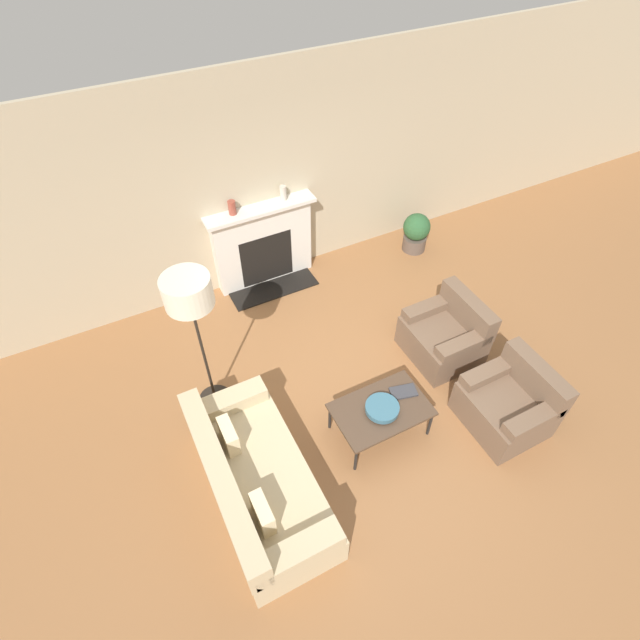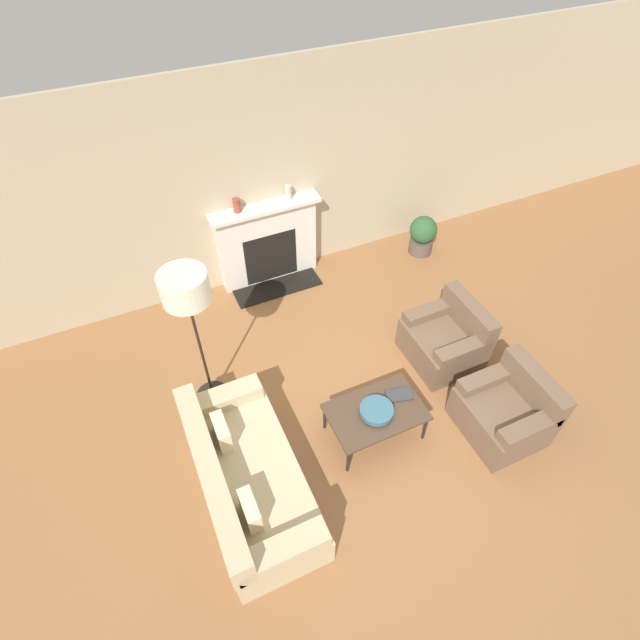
{
  "view_description": "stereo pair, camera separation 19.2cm",
  "coord_description": "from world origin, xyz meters",
  "px_view_note": "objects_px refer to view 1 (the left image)",
  "views": [
    {
      "loc": [
        -2.01,
        -2.47,
        4.79
      ],
      "look_at": [
        -0.12,
        1.22,
        0.45
      ],
      "focal_mm": 28.0,
      "sensor_mm": 36.0,
      "label": 1
    },
    {
      "loc": [
        -1.84,
        -2.55,
        4.79
      ],
      "look_at": [
        -0.12,
        1.22,
        0.45
      ],
      "focal_mm": 28.0,
      "sensor_mm": 36.0,
      "label": 2
    }
  ],
  "objects_px": {
    "armchair_far": "(446,335)",
    "coffee_table": "(381,410)",
    "bowl": "(382,408)",
    "couch": "(255,481)",
    "potted_plant": "(416,232)",
    "fireplace": "(263,246)",
    "floor_lamp": "(190,301)",
    "mantel_vase_center_left": "(283,193)",
    "book": "(403,392)",
    "mantel_vase_left": "(232,208)",
    "armchair_near": "(509,404)"
  },
  "relations": [
    {
      "from": "armchair_near",
      "to": "armchair_far",
      "type": "bearing_deg",
      "value": 180.0
    },
    {
      "from": "coffee_table",
      "to": "book",
      "type": "xyz_separation_m",
      "value": [
        0.32,
        0.07,
        0.04
      ]
    },
    {
      "from": "couch",
      "to": "mantel_vase_left",
      "type": "height_order",
      "value": "mantel_vase_left"
    },
    {
      "from": "armchair_far",
      "to": "bowl",
      "type": "distance_m",
      "value": 1.47
    },
    {
      "from": "fireplace",
      "to": "couch",
      "type": "bearing_deg",
      "value": -114.51
    },
    {
      "from": "mantel_vase_left",
      "to": "potted_plant",
      "type": "xyz_separation_m",
      "value": [
        2.62,
        -0.42,
        -0.97
      ]
    },
    {
      "from": "coffee_table",
      "to": "potted_plant",
      "type": "bearing_deg",
      "value": 48.81
    },
    {
      "from": "coffee_table",
      "to": "potted_plant",
      "type": "relative_size",
      "value": 1.63
    },
    {
      "from": "potted_plant",
      "to": "mantel_vase_center_left",
      "type": "bearing_deg",
      "value": 167.78
    },
    {
      "from": "bowl",
      "to": "floor_lamp",
      "type": "distance_m",
      "value": 2.2
    },
    {
      "from": "mantel_vase_left",
      "to": "book",
      "type": "bearing_deg",
      "value": -74.71
    },
    {
      "from": "fireplace",
      "to": "armchair_far",
      "type": "bearing_deg",
      "value": -58.28
    },
    {
      "from": "mantel_vase_center_left",
      "to": "coffee_table",
      "type": "bearing_deg",
      "value": -94.68
    },
    {
      "from": "floor_lamp",
      "to": "potted_plant",
      "type": "distance_m",
      "value": 4.04
    },
    {
      "from": "floor_lamp",
      "to": "mantel_vase_center_left",
      "type": "bearing_deg",
      "value": 45.03
    },
    {
      "from": "potted_plant",
      "to": "coffee_table",
      "type": "bearing_deg",
      "value": -131.19
    },
    {
      "from": "armchair_near",
      "to": "book",
      "type": "xyz_separation_m",
      "value": [
        -0.99,
        0.58,
        0.13
      ]
    },
    {
      "from": "armchair_near",
      "to": "potted_plant",
      "type": "relative_size",
      "value": 1.4
    },
    {
      "from": "fireplace",
      "to": "floor_lamp",
      "type": "bearing_deg",
      "value": -128.81
    },
    {
      "from": "bowl",
      "to": "potted_plant",
      "type": "height_order",
      "value": "potted_plant"
    },
    {
      "from": "armchair_near",
      "to": "mantel_vase_left",
      "type": "xyz_separation_m",
      "value": [
        -1.76,
        3.4,
        0.99
      ]
    },
    {
      "from": "mantel_vase_center_left",
      "to": "fireplace",
      "type": "bearing_deg",
      "value": -177.66
    },
    {
      "from": "coffee_table",
      "to": "bowl",
      "type": "relative_size",
      "value": 2.82
    },
    {
      "from": "floor_lamp",
      "to": "mantel_vase_center_left",
      "type": "relative_size",
      "value": 9.4
    },
    {
      "from": "armchair_far",
      "to": "potted_plant",
      "type": "relative_size",
      "value": 1.4
    },
    {
      "from": "couch",
      "to": "fireplace",
      "type": "bearing_deg",
      "value": -24.51
    },
    {
      "from": "couch",
      "to": "bowl",
      "type": "xyz_separation_m",
      "value": [
        1.44,
        0.06,
        0.18
      ]
    },
    {
      "from": "coffee_table",
      "to": "book",
      "type": "relative_size",
      "value": 3.19
    },
    {
      "from": "bowl",
      "to": "mantel_vase_center_left",
      "type": "bearing_deg",
      "value": 85.14
    },
    {
      "from": "fireplace",
      "to": "book",
      "type": "distance_m",
      "value": 2.85
    },
    {
      "from": "potted_plant",
      "to": "book",
      "type": "bearing_deg",
      "value": -127.56
    },
    {
      "from": "potted_plant",
      "to": "couch",
      "type": "bearing_deg",
      "value": -144.79
    },
    {
      "from": "armchair_near",
      "to": "book",
      "type": "bearing_deg",
      "value": -120.33
    },
    {
      "from": "bowl",
      "to": "floor_lamp",
      "type": "bearing_deg",
      "value": 139.69
    },
    {
      "from": "coffee_table",
      "to": "mantel_vase_left",
      "type": "xyz_separation_m",
      "value": [
        -0.46,
        2.9,
        0.9
      ]
    },
    {
      "from": "bowl",
      "to": "mantel_vase_center_left",
      "type": "distance_m",
      "value": 3.04
    },
    {
      "from": "floor_lamp",
      "to": "mantel_vase_left",
      "type": "relative_size",
      "value": 10.2
    },
    {
      "from": "book",
      "to": "potted_plant",
      "type": "height_order",
      "value": "potted_plant"
    },
    {
      "from": "bowl",
      "to": "mantel_vase_left",
      "type": "distance_m",
      "value": 3.06
    },
    {
      "from": "fireplace",
      "to": "armchair_near",
      "type": "relative_size",
      "value": 1.74
    },
    {
      "from": "bowl",
      "to": "mantel_vase_center_left",
      "type": "relative_size",
      "value": 1.78
    },
    {
      "from": "armchair_far",
      "to": "coffee_table",
      "type": "height_order",
      "value": "armchair_far"
    },
    {
      "from": "fireplace",
      "to": "bowl",
      "type": "relative_size",
      "value": 4.2
    },
    {
      "from": "bowl",
      "to": "mantel_vase_left",
      "type": "xyz_separation_m",
      "value": [
        -0.45,
        2.92,
        0.82
      ]
    },
    {
      "from": "armchair_far",
      "to": "potted_plant",
      "type": "bearing_deg",
      "value": 155.25
    },
    {
      "from": "coffee_table",
      "to": "couch",
      "type": "bearing_deg",
      "value": -176.88
    },
    {
      "from": "armchair_far",
      "to": "bowl",
      "type": "bearing_deg",
      "value": -64.54
    },
    {
      "from": "mantel_vase_left",
      "to": "mantel_vase_center_left",
      "type": "height_order",
      "value": "mantel_vase_center_left"
    },
    {
      "from": "couch",
      "to": "armchair_far",
      "type": "xyz_separation_m",
      "value": [
        2.76,
        0.68,
        0.01
      ]
    },
    {
      "from": "coffee_table",
      "to": "mantel_vase_left",
      "type": "distance_m",
      "value": 3.07
    }
  ]
}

